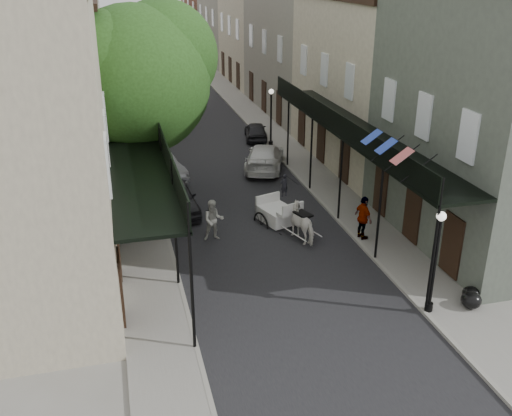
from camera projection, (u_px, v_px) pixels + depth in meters
ground at (297, 299)px, 20.51m from camera, size 140.00×140.00×0.00m
road at (204, 143)px, 38.31m from camera, size 8.00×90.00×0.01m
sidewalk_left at (128, 148)px, 37.15m from camera, size 2.20×90.00×0.12m
sidewalk_right at (275, 137)px, 39.43m from camera, size 2.20×90.00×0.12m
building_row_left at (67, 48)px, 43.18m from camera, size 5.00×80.00×10.50m
building_row_right at (284, 41)px, 47.11m from camera, size 5.00×80.00×10.50m
gallery_left at (140, 145)px, 24.03m from camera, size 2.20×18.05×4.88m
gallery_right at (351, 130)px, 26.22m from camera, size 2.20×18.05×4.88m
tree_near at (144, 73)px, 26.05m from camera, size 7.31×6.80×9.63m
tree_far at (129, 48)px, 38.76m from camera, size 6.45×6.00×8.61m
lamppost_right_near at (435, 261)px, 18.86m from camera, size 0.32×0.32×3.71m
lamppost_left at (162, 196)px, 24.11m from camera, size 0.32×0.32×3.71m
lamppost_right_far at (271, 117)px, 36.66m from camera, size 0.32×0.32×3.71m
horse at (304, 223)px, 24.67m from camera, size 1.36×2.00×1.55m
carriage at (273, 200)px, 26.45m from camera, size 2.04×2.56×2.58m
pedestrian_walking at (214, 220)px, 24.57m from camera, size 0.94×0.75×1.84m
pedestrian_sidewalk_left at (114, 131)px, 37.98m from camera, size 1.01×0.64×1.50m
pedestrian_sidewalk_right at (363, 218)px, 24.39m from camera, size 0.65×1.20×1.94m
car_left_near at (176, 197)px, 27.50m from camera, size 2.12×4.48×1.48m
car_left_mid at (158, 165)px, 31.86m from camera, size 3.10×4.75×1.48m
car_left_far at (159, 120)px, 40.99m from camera, size 2.79×5.42×1.46m
car_right_near at (265, 157)px, 33.28m from camera, size 3.63×5.38×1.45m
car_right_far at (256, 131)px, 38.89m from camera, size 2.02×3.74×1.21m
trash_bags at (471, 297)px, 19.85m from camera, size 0.96×1.11×0.60m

